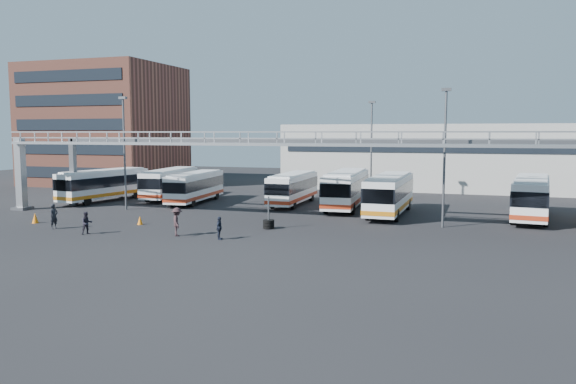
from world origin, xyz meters
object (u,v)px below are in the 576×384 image
(pedestrian_a, at_px, (54,216))
(pedestrian_d, at_px, (219,228))
(light_pole_left, at_px, (124,147))
(light_pole_back, at_px, (371,145))
(pedestrian_c, at_px, (177,222))
(bus_4, at_px, (293,187))
(pedestrian_b, at_px, (87,223))
(bus_5, at_px, (346,188))
(cone_left, at_px, (35,218))
(bus_1, at_px, (170,182))
(bus_2, at_px, (195,186))
(bus_0, at_px, (104,184))
(bus_6, at_px, (390,193))
(cone_right, at_px, (140,220))
(tire_stack, at_px, (269,223))
(light_pole_mid, at_px, (445,150))
(bus_8, at_px, (531,196))

(pedestrian_a, xyz_separation_m, pedestrian_d, (13.23, 0.02, -0.17))
(light_pole_left, xyz_separation_m, light_pole_back, (20.00, 14.00, 0.00))
(pedestrian_c, bearing_deg, bus_4, -38.22)
(light_pole_back, xyz_separation_m, pedestrian_b, (-15.20, -25.65, -4.95))
(bus_5, bearing_deg, pedestrian_a, -138.59)
(pedestrian_a, relative_size, cone_left, 2.35)
(pedestrian_a, relative_size, pedestrian_d, 1.22)
(bus_5, relative_size, pedestrian_c, 5.94)
(bus_1, relative_size, pedestrian_a, 5.74)
(bus_2, xyz_separation_m, pedestrian_c, (7.34, -16.65, -0.72))
(pedestrian_a, height_order, pedestrian_d, pedestrian_a)
(pedestrian_a, distance_m, cone_left, 3.69)
(light_pole_back, xyz_separation_m, bus_4, (-6.55, -5.97, -4.02))
(bus_1, relative_size, bus_2, 1.04)
(pedestrian_a, bearing_deg, bus_4, -27.84)
(bus_0, distance_m, bus_5, 24.80)
(bus_2, distance_m, bus_5, 15.26)
(bus_6, relative_size, cone_right, 16.81)
(pedestrian_c, distance_m, tire_stack, 6.79)
(pedestrian_c, bearing_deg, bus_0, 17.69)
(bus_4, bearing_deg, light_pole_left, -150.29)
(light_pole_mid, height_order, bus_5, light_pole_mid)
(pedestrian_a, xyz_separation_m, pedestrian_b, (3.71, -1.10, -0.15))
(pedestrian_c, xyz_separation_m, cone_left, (-13.21, 1.37, -0.58))
(light_pole_back, height_order, bus_1, light_pole_back)
(bus_5, bearing_deg, bus_6, -35.75)
(bus_1, xyz_separation_m, pedestrian_d, (14.88, -19.37, -0.99))
(light_pole_back, distance_m, cone_right, 25.77)
(light_pole_back, xyz_separation_m, bus_8, (14.55, -8.68, -3.83))
(pedestrian_a, xyz_separation_m, pedestrian_c, (9.96, 0.30, 0.05))
(bus_1, relative_size, cone_right, 15.84)
(light_pole_left, xyz_separation_m, light_pole_mid, (28.00, -1.00, 0.00))
(pedestrian_a, relative_size, pedestrian_c, 0.95)
(light_pole_left, distance_m, tire_stack, 17.71)
(bus_0, relative_size, bus_2, 1.07)
(light_pole_left, xyz_separation_m, pedestrian_b, (4.80, -11.65, -4.95))
(pedestrian_a, bearing_deg, pedestrian_b, -100.68)
(pedestrian_a, bearing_deg, light_pole_back, -31.82)
(light_pole_back, relative_size, pedestrian_b, 6.55)
(pedestrian_a, bearing_deg, bus_1, 10.65)
(bus_4, bearing_deg, pedestrian_a, -124.77)
(bus_1, bearing_deg, pedestrian_d, -59.66)
(pedestrian_a, height_order, tire_stack, tire_stack)
(light_pole_back, distance_m, pedestrian_b, 30.22)
(bus_2, relative_size, bus_4, 1.01)
(bus_2, bearing_deg, pedestrian_b, -91.68)
(light_pole_left, bearing_deg, bus_1, 93.65)
(light_pole_back, bearing_deg, pedestrian_c, -110.26)
(light_pole_mid, height_order, pedestrian_c, light_pole_mid)
(bus_4, relative_size, bus_5, 0.88)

